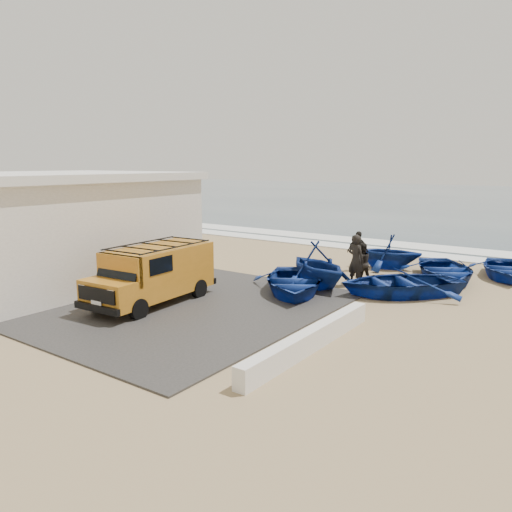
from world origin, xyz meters
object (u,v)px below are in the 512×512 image
Objects in this scene: boat_mid_left at (317,265)px; boat_far_right at (506,269)px; fisherman_middle at (362,263)px; fisherman_front at (356,260)px; van at (154,272)px; boat_near_left at (293,281)px; boat_near_right at (400,283)px; boat_far_left at (387,251)px; parapet at (311,340)px; boat_mid_right at (445,270)px; building at (54,226)px; fisherman_back at (358,251)px.

boat_far_right is (5.57, 5.91, -0.49)m from boat_mid_left.
boat_far_right is 6.16m from fisherman_middle.
fisherman_middle is at bearing -71.18° from fisherman_front.
boat_near_left is (3.11, 3.83, -0.63)m from van.
boat_far_left is (-2.11, 4.18, 0.32)m from boat_near_right.
boat_near_right is 4.69m from boat_far_left.
parapet is 1.79× the size of boat_mid_left.
boat_near_left is 0.97× the size of boat_near_right.
boat_far_right is at bearing 16.23° from boat_mid_right.
building reaches higher than boat_far_right.
van is 9.48m from fisherman_back.
fisherman_back is (-3.02, 3.01, 0.42)m from boat_near_right.
building is at bearing -15.19° from fisherman_middle.
building is 2.13× the size of boat_near_right.
boat_near_right is 2.21× the size of fisherman_front.
boat_mid_right is at bearing 58.71° from boat_far_left.
boat_mid_right is at bearing 172.36° from fisherman_middle.
boat_near_right is at bearing -0.38° from boat_near_left.
boat_far_left reaches higher than boat_far_right.
fisherman_front is 1.14× the size of fisherman_back.
boat_mid_right is at bearing 33.72° from building.
boat_near_right is 2.81× the size of fisherman_middle.
boat_near_right is 2.53× the size of fisherman_back.
fisherman_back is at bearing 31.16° from boat_mid_left.
boat_near_right is at bearing -131.30° from boat_mid_right.
boat_far_left is at bearing -134.40° from fisherman_middle.
boat_far_left is (1.15, 6.20, 0.34)m from boat_near_left.
fisherman_back reaches higher than boat_far_right.
fisherman_front reaches higher than boat_near_right.
boat_mid_right is 2.70× the size of fisherman_middle.
boat_mid_left is at bearing -144.43° from fisherman_back.
boat_far_right is at bearing 35.49° from building.
fisherman_back is (-0.91, -1.17, 0.09)m from boat_far_left.
building is 1.97× the size of van.
fisherman_back is at bearing -178.86° from boat_near_right.
boat_mid_left is 2.05m from fisherman_middle.
boat_mid_right is (0.67, 3.21, -0.02)m from boat_near_right.
van is 1.61× the size of boat_far_left.
boat_mid_left is 1.55m from fisherman_front.
boat_mid_left is (9.49, 4.83, -1.28)m from building.
boat_near_right is at bearing 38.74° from van.
boat_near_right is 2.04m from fisherman_front.
fisherman_back is (3.35, 8.86, -0.20)m from van.
boat_near_right reaches higher than boat_mid_right.
van is 2.74× the size of fisherman_back.
boat_near_right is 1.49× the size of boat_far_left.
fisherman_middle is (1.03, 1.77, -0.10)m from boat_mid_left.
parapet is (12.50, -1.00, -1.89)m from building.
building is 5.38× the size of fisherman_back.
parapet is 1.36× the size of boat_near_right.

